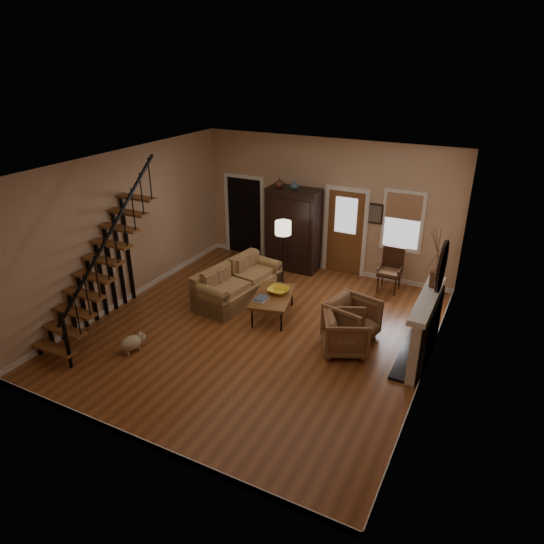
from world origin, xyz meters
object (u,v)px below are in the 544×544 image
at_px(sofa, 238,283).
at_px(armchair_right, 352,320).
at_px(floor_lamp, 283,254).
at_px(armoire, 293,229).
at_px(armchair_left, 346,333).
at_px(coffee_table, 273,306).
at_px(side_chair, 390,271).

bearing_deg(sofa, armchair_right, -0.41).
relative_size(sofa, floor_lamp, 1.33).
height_order(armoire, armchair_left, armoire).
distance_m(coffee_table, floor_lamp, 1.59).
height_order(armoire, armchair_right, armoire).
height_order(coffee_table, armchair_right, armchair_right).
height_order(armchair_right, floor_lamp, floor_lamp).
relative_size(coffee_table, armchair_right, 1.45).
relative_size(armchair_right, side_chair, 0.87).
height_order(floor_lamp, side_chair, floor_lamp).
height_order(sofa, coffee_table, sofa).
bearing_deg(sofa, side_chair, 41.95).
height_order(coffee_table, floor_lamp, floor_lamp).
xyz_separation_m(armoire, side_chair, (2.55, -0.20, -0.54)).
bearing_deg(floor_lamp, armchair_left, -41.16).
bearing_deg(armchair_left, armchair_right, -19.86).
relative_size(sofa, side_chair, 2.10).
distance_m(sofa, armchair_right, 2.83).
bearing_deg(armchair_right, sofa, 94.09).
distance_m(coffee_table, armchair_left, 1.88).
distance_m(armchair_right, side_chair, 2.37).
bearing_deg(armchair_left, coffee_table, 47.83).
relative_size(coffee_table, armchair_left, 1.55).
distance_m(armchair_left, floor_lamp, 3.02).
relative_size(armoire, armchair_right, 2.36).
relative_size(sofa, coffee_table, 1.67).
xyz_separation_m(sofa, armchair_right, (2.80, -0.43, 0.00)).
bearing_deg(armoire, armchair_left, -50.83).
relative_size(armoire, armchair_left, 2.54).
relative_size(sofa, armchair_right, 2.42).
distance_m(sofa, floor_lamp, 1.28).
bearing_deg(sofa, coffee_table, -10.27).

